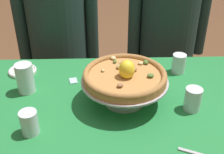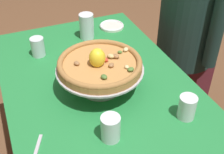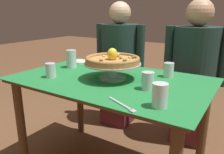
% 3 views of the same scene
% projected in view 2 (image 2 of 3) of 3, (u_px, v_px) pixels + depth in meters
% --- Properties ---
extents(dining_table, '(1.27, 0.81, 0.71)m').
position_uv_depth(dining_table, '(100.00, 104.00, 1.38)').
color(dining_table, brown).
rests_on(dining_table, ground).
extents(pizza_stand, '(0.37, 0.37, 0.11)m').
position_uv_depth(pizza_stand, '(101.00, 74.00, 1.26)').
color(pizza_stand, '#B7B7C1').
rests_on(pizza_stand, dining_table).
extents(pizza, '(0.35, 0.35, 0.10)m').
position_uv_depth(pizza, '(101.00, 63.00, 1.22)').
color(pizza, '#BC8447').
rests_on(pizza, pizza_stand).
extents(water_glass_side_left, '(0.08, 0.08, 0.14)m').
position_uv_depth(water_glass_side_left, '(87.00, 28.00, 1.61)').
color(water_glass_side_left, white).
rests_on(water_glass_side_left, dining_table).
extents(water_glass_back_right, '(0.07, 0.07, 0.10)m').
position_uv_depth(water_glass_back_right, '(187.00, 108.00, 1.13)').
color(water_glass_back_right, white).
rests_on(water_glass_back_right, dining_table).
extents(water_glass_side_right, '(0.07, 0.07, 0.10)m').
position_uv_depth(water_glass_side_right, '(111.00, 129.00, 1.05)').
color(water_glass_side_right, silver).
rests_on(water_glass_side_right, dining_table).
extents(water_glass_front_left, '(0.07, 0.07, 0.10)m').
position_uv_depth(water_glass_front_left, '(38.00, 48.00, 1.48)').
color(water_glass_front_left, silver).
rests_on(water_glass_front_left, dining_table).
extents(side_plate, '(0.14, 0.14, 0.02)m').
position_uv_depth(side_plate, '(112.00, 26.00, 1.74)').
color(side_plate, silver).
rests_on(side_plate, dining_table).
extents(sugar_packet, '(0.05, 0.06, 0.00)m').
position_uv_depth(sugar_packet, '(115.00, 53.00, 1.52)').
color(sugar_packet, silver).
rests_on(sugar_packet, dining_table).
extents(diner_left, '(0.52, 0.39, 1.23)m').
position_uv_depth(diner_left, '(186.00, 37.00, 1.86)').
color(diner_left, maroon).
rests_on(diner_left, ground).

